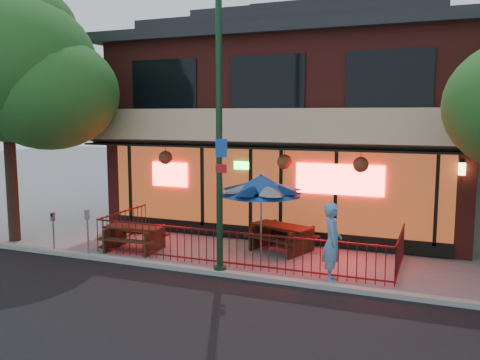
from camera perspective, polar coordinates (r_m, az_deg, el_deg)
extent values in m
plane|color=gray|center=(13.42, -1.56, -9.99)|extent=(80.00, 80.00, 0.00)
cube|color=#999993|center=(12.97, -2.45, -10.34)|extent=(80.00, 0.25, 0.12)
cube|color=maroon|center=(19.64, 6.79, 5.13)|extent=(12.00, 8.00, 6.50)
cube|color=#59230F|center=(15.96, 2.95, -1.12)|extent=(11.00, 0.06, 2.60)
cube|color=#FF0C0C|center=(15.24, 11.07, 0.06)|extent=(2.60, 0.04, 0.90)
cube|color=#FF0C0C|center=(17.23, -7.89, 0.63)|extent=(1.30, 0.04, 0.80)
cube|color=tan|center=(15.33, 2.41, 5.67)|extent=(12.20, 1.33, 1.26)
cube|color=black|center=(17.31, -8.53, 10.60)|extent=(2.40, 0.06, 1.60)
cube|color=black|center=(15.81, 3.03, 10.98)|extent=(2.40, 0.06, 1.60)
cube|color=black|center=(15.04, 16.37, 10.88)|extent=(2.40, 0.06, 1.60)
cube|color=black|center=(16.19, 2.88, -6.03)|extent=(11.00, 0.12, 0.40)
cube|color=#FFC672|center=(14.86, 23.66, 1.13)|extent=(0.18, 0.18, 0.32)
cube|color=#511113|center=(13.35, -1.23, -5.86)|extent=(8.40, 0.04, 0.04)
cube|color=#511113|center=(13.57, -1.22, -9.27)|extent=(8.40, 0.04, 0.04)
cube|color=#511113|center=(16.47, -13.01, -3.50)|extent=(0.04, 2.60, 0.04)
cube|color=#511113|center=(13.64, 17.58, -5.92)|extent=(0.04, 2.60, 0.04)
cylinder|color=#511113|center=(13.46, -1.23, -7.72)|extent=(0.02, 0.02, 1.00)
cylinder|color=#16321D|center=(12.46, -2.35, 5.04)|extent=(0.16, 0.16, 7.00)
cylinder|color=#16321D|center=(13.05, -2.27, -10.05)|extent=(0.32, 0.32, 0.20)
cube|color=#194CB2|center=(12.29, -2.12, 3.61)|extent=(0.30, 0.02, 0.45)
cube|color=red|center=(12.33, -2.11, 1.29)|extent=(0.30, 0.02, 0.22)
cylinder|color=#35251A|center=(17.49, -24.37, 1.99)|extent=(0.36, 0.36, 5.12)
ellipsoid|color=#1E501A|center=(17.49, -24.88, 11.42)|extent=(5.60, 5.60, 4.59)
ellipsoid|color=#1E501A|center=(17.75, -23.66, 15.05)|extent=(3.64, 3.64, 2.98)
cube|color=#3C2315|center=(15.77, -13.86, -6.23)|extent=(0.14, 1.24, 0.71)
cube|color=#3C2315|center=(15.12, -9.52, -6.70)|extent=(0.14, 1.24, 0.71)
cube|color=#3C2315|center=(15.35, -11.77, -5.19)|extent=(1.76, 0.83, 0.06)
cube|color=#3C2315|center=(14.98, -12.74, -6.66)|extent=(1.73, 0.38, 0.05)
cube|color=#3C2315|center=(15.86, -10.79, -5.82)|extent=(1.73, 0.38, 0.05)
cube|color=black|center=(15.54, 2.60, -6.16)|extent=(0.48, 1.25, 0.74)
cube|color=black|center=(14.74, 6.91, -6.95)|extent=(0.48, 1.25, 0.74)
cube|color=black|center=(15.04, 4.71, -5.18)|extent=(1.94, 1.29, 0.06)
cube|color=black|center=(14.68, 3.43, -6.69)|extent=(1.79, 0.85, 0.05)
cube|color=black|center=(15.55, 5.90, -5.92)|extent=(1.79, 0.85, 0.05)
cylinder|color=gray|center=(13.84, 2.38, -4.60)|extent=(0.05, 0.05, 2.27)
cone|color=#1A4493|center=(13.67, 2.41, -0.59)|extent=(2.16, 2.16, 0.57)
sphere|color=gray|center=(13.63, 2.41, 0.70)|extent=(0.10, 0.10, 0.10)
imported|color=#5F94BE|center=(12.43, 10.31, -6.91)|extent=(0.62, 0.80, 1.93)
cylinder|color=#9B9FA3|center=(14.89, -16.70, -6.31)|extent=(0.05, 0.05, 1.12)
cube|color=#9B9FA3|center=(14.75, -16.80, -3.72)|extent=(0.15, 0.14, 0.29)
cube|color=black|center=(14.69, -16.94, -3.52)|extent=(0.08, 0.04, 0.10)
cylinder|color=gray|center=(15.78, -20.19, -5.98)|extent=(0.04, 0.04, 0.97)
cube|color=gray|center=(15.66, -20.29, -3.88)|extent=(0.11, 0.09, 0.25)
cube|color=black|center=(15.62, -20.41, -3.72)|extent=(0.07, 0.01, 0.09)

